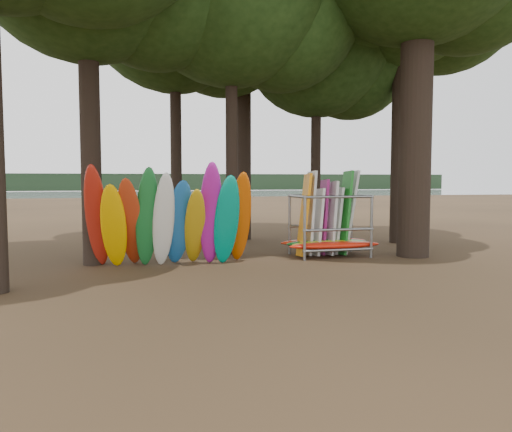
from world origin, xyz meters
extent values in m
plane|color=#47331E|center=(0.00, 0.00, 0.00)|extent=(120.00, 120.00, 0.00)
plane|color=gray|center=(0.00, 60.00, 0.00)|extent=(160.00, 160.00, 0.00)
cube|color=black|center=(0.00, 110.00, 2.00)|extent=(160.00, 4.00, 4.00)
cylinder|color=black|center=(-5.45, 1.95, 5.59)|extent=(0.59, 0.59, 11.17)
cylinder|color=black|center=(-2.57, 6.04, 5.52)|extent=(0.43, 0.43, 11.05)
cylinder|color=black|center=(0.37, 7.06, 7.21)|extent=(0.58, 0.58, 14.42)
cylinder|color=black|center=(3.15, 5.91, 4.80)|extent=(0.41, 0.41, 9.61)
ellipsoid|color=black|center=(3.15, 5.91, 8.17)|extent=(7.07, 7.07, 6.15)
cylinder|color=black|center=(-0.98, 3.08, 5.31)|extent=(0.40, 0.40, 10.62)
cylinder|color=black|center=(6.01, 4.43, 6.54)|extent=(0.45, 0.45, 13.08)
cylinder|color=black|center=(4.71, 1.03, 6.47)|extent=(1.04, 1.04, 12.95)
ellipsoid|color=#B62113|center=(-5.27, 1.14, 1.48)|extent=(0.83, 1.70, 3.08)
ellipsoid|color=#FFB700|center=(-4.81, 0.92, 1.21)|extent=(0.85, 1.51, 2.54)
ellipsoid|color=red|center=(-4.35, 1.06, 1.29)|extent=(0.91, 2.02, 2.72)
ellipsoid|color=#1B7130|center=(-3.89, 0.92, 1.45)|extent=(0.78, 1.40, 2.98)
ellipsoid|color=white|center=(-3.43, 0.86, 1.37)|extent=(0.76, 1.43, 2.85)
ellipsoid|color=#1B5DA7|center=(-2.97, 1.09, 1.26)|extent=(0.95, 1.52, 2.64)
ellipsoid|color=#C39912|center=(-2.51, 1.03, 1.14)|extent=(0.67, 1.68, 2.42)
ellipsoid|color=#A51891|center=(-2.06, 0.90, 1.53)|extent=(0.76, 1.34, 3.15)
ellipsoid|color=#028A71|center=(-1.60, 0.84, 1.34)|extent=(0.88, 1.18, 2.75)
ellipsoid|color=#D05107|center=(-1.14, 1.07, 1.38)|extent=(0.74, 1.61, 2.89)
ellipsoid|color=red|center=(2.05, 1.29, 0.42)|extent=(3.13, 0.55, 0.24)
ellipsoid|color=#B2B918|center=(2.05, 1.65, 0.42)|extent=(2.70, 0.55, 0.24)
ellipsoid|color=#166421|center=(2.05, 1.94, 0.42)|extent=(2.89, 0.55, 0.24)
ellipsoid|color=red|center=(2.05, 2.26, 0.42)|extent=(3.09, 0.55, 0.24)
cube|color=orange|center=(1.21, 1.92, 1.36)|extent=(0.45, 0.78, 2.75)
cube|color=silver|center=(1.45, 2.03, 1.40)|extent=(0.40, 0.82, 2.84)
cube|color=silver|center=(1.69, 1.86, 1.11)|extent=(0.33, 0.75, 2.26)
cube|color=#87165E|center=(1.93, 2.06, 1.26)|extent=(0.31, 0.77, 2.55)
cube|color=silver|center=(2.17, 1.88, 1.23)|extent=(0.35, 0.78, 2.50)
cube|color=silver|center=(2.41, 2.06, 1.13)|extent=(0.43, 0.78, 2.28)
cube|color=#1A7820|center=(2.65, 1.89, 1.41)|extent=(0.48, 0.82, 2.85)
cube|color=silver|center=(2.89, 2.10, 1.43)|extent=(0.64, 0.81, 2.86)
camera|label=1|loc=(-4.39, -13.56, 2.53)|focal=35.00mm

